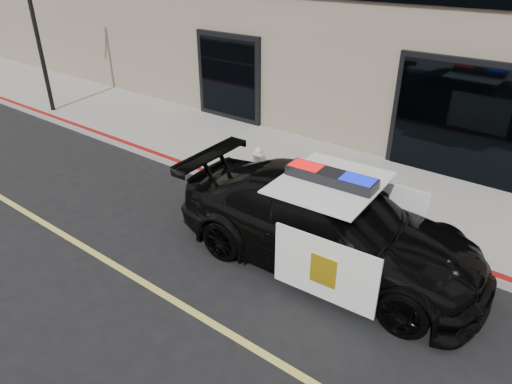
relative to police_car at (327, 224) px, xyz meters
The scene contains 4 objects.
sidewalk_n 3.54m from the police_car, 57.10° to the left, with size 60.00×3.50×0.15m, color gray.
police_car is the anchor object (origin of this frame).
fire_hydrant 3.35m from the police_car, 147.72° to the left, with size 0.34×0.47×0.75m.
street_light 11.64m from the police_car, behind, with size 0.13×1.21×4.78m.
Camera 1 is at (1.16, -3.60, 4.90)m, focal length 32.00 mm.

